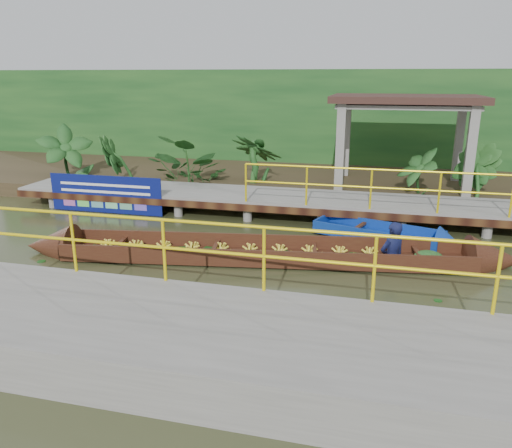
# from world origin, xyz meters

# --- Properties ---
(ground) EXTENTS (80.00, 80.00, 0.00)m
(ground) POSITION_xyz_m (0.00, 0.00, 0.00)
(ground) COLOR #2C3118
(ground) RESTS_ON ground
(land_strip) EXTENTS (30.00, 8.00, 0.45)m
(land_strip) POSITION_xyz_m (0.00, 7.50, 0.23)
(land_strip) COLOR #352B1A
(land_strip) RESTS_ON ground
(far_dock) EXTENTS (16.00, 2.06, 1.66)m
(far_dock) POSITION_xyz_m (0.02, 3.43, 0.48)
(far_dock) COLOR slate
(far_dock) RESTS_ON ground
(near_dock) EXTENTS (18.00, 2.40, 1.73)m
(near_dock) POSITION_xyz_m (1.00, -4.20, 0.30)
(near_dock) COLOR slate
(near_dock) RESTS_ON ground
(pavilion) EXTENTS (4.40, 3.00, 3.00)m
(pavilion) POSITION_xyz_m (3.00, 6.30, 2.82)
(pavilion) COLOR slate
(pavilion) RESTS_ON ground
(foliage_backdrop) EXTENTS (30.00, 0.80, 4.00)m
(foliage_backdrop) POSITION_xyz_m (0.00, 10.00, 2.00)
(foliage_backdrop) COLOR #144019
(foliage_backdrop) RESTS_ON ground
(vendor_boat) EXTENTS (10.57, 2.63, 2.09)m
(vendor_boat) POSITION_xyz_m (0.35, -0.05, 0.21)
(vendor_boat) COLOR #36160E
(vendor_boat) RESTS_ON ground
(moored_blue_boat) EXTENTS (3.55, 1.95, 0.82)m
(moored_blue_boat) POSITION_xyz_m (3.22, 1.56, 0.15)
(moored_blue_boat) COLOR navy
(moored_blue_boat) RESTS_ON ground
(blue_banner) EXTENTS (3.42, 0.04, 1.07)m
(blue_banner) POSITION_xyz_m (-5.10, 2.48, 0.56)
(blue_banner) COLOR navy
(blue_banner) RESTS_ON ground
(tropical_plants) EXTENTS (14.33, 1.33, 1.66)m
(tropical_plants) POSITION_xyz_m (-1.75, 5.30, 1.28)
(tropical_plants) COLOR #144019
(tropical_plants) RESTS_ON ground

